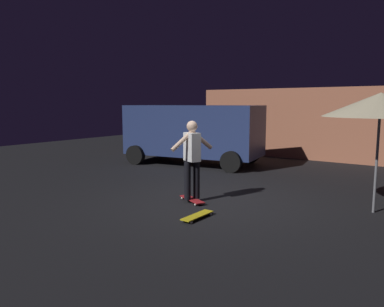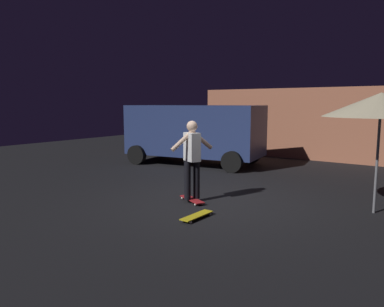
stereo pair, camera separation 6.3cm
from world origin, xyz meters
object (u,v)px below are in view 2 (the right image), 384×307
object	(u,v)px
patio_umbrella	(381,105)
skateboard_spare	(197,216)
skateboard_ridden	(192,199)
skater	(192,154)
parked_van	(194,131)

from	to	relation	value
patio_umbrella	skateboard_spare	size ratio (longest dim) A/B	2.93
skateboard_ridden	skateboard_spare	size ratio (longest dim) A/B	1.01
patio_umbrella	skater	distance (m)	3.75
skateboard_spare	skater	distance (m)	1.52
patio_umbrella	skater	xyz separation A→B (m)	(-3.32, -1.40, -1.04)
skateboard_spare	skater	size ratio (longest dim) A/B	0.47
skateboard_spare	patio_umbrella	bearing A→B (deg)	41.78
skateboard_spare	skateboard_ridden	bearing A→B (deg)	130.16
patio_umbrella	skateboard_spare	world-z (taller)	patio_umbrella
parked_van	skater	distance (m)	5.08
parked_van	patio_umbrella	bearing A→B (deg)	-23.97
parked_van	patio_umbrella	world-z (taller)	patio_umbrella
parked_van	skater	size ratio (longest dim) A/B	2.90
parked_van	skater	world-z (taller)	parked_van
parked_van	patio_umbrella	xyz separation A→B (m)	(6.22, -2.77, 0.91)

